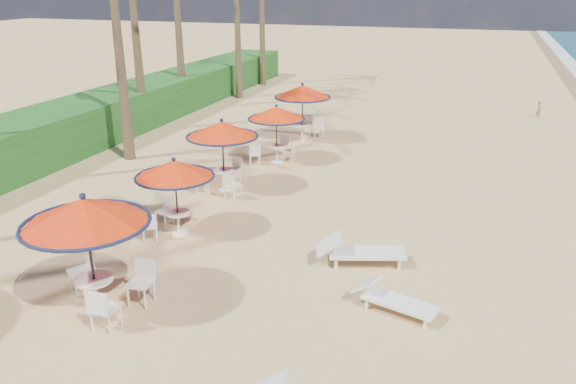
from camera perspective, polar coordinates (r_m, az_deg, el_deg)
name	(u,v)px	position (r m, az deg, el deg)	size (l,w,h in m)	color
ground	(313,353)	(11.00, 2.57, -16.04)	(160.00, 160.00, 0.00)	tan
scrub_hedge	(86,122)	(25.80, -19.81, 6.73)	(3.00, 40.00, 1.80)	#194716
station_0	(89,226)	(11.94, -19.57, -3.29)	(2.58, 2.58, 2.69)	black
station_1	(172,176)	(15.26, -11.67, 1.62)	(2.14, 2.14, 2.23)	black
station_2	(222,138)	(18.32, -6.71, 5.43)	(2.36, 2.39, 2.46)	black
station_3	(276,120)	(21.31, -1.20, 7.32)	(2.18, 2.18, 2.27)	black
station_4	(304,96)	(24.40, 1.61, 9.68)	(2.43, 2.43, 2.53)	black
lounger_mid	(392,298)	(12.21, 10.48, -10.55)	(1.93, 1.05, 0.66)	white
lounger_far	(358,251)	(13.94, 7.08, -5.93)	(2.28, 1.34, 0.78)	white
person	(539,109)	(31.63, 24.14, 7.72)	(0.34, 0.22, 0.93)	#94684B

